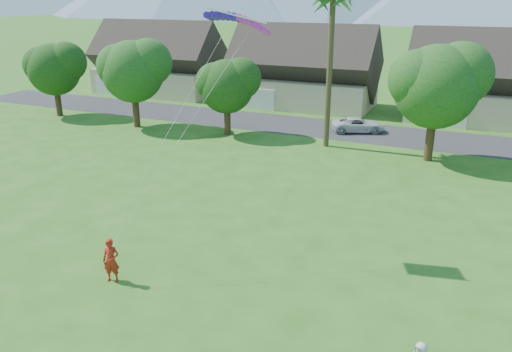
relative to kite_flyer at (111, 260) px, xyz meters
The scene contains 6 objects.
street 29.39m from the kite_flyer, 81.19° to the left, with size 90.00×7.00×0.01m, color #2D2D30.
kite_flyer is the anchor object (origin of this frame).
parked_car 29.28m from the kite_flyer, 82.47° to the left, with size 2.14×4.64×1.29m, color silver.
houses_row 38.42m from the kite_flyer, 82.52° to the left, with size 72.75×8.19×8.86m.
tree_row 23.51m from the kite_flyer, 81.68° to the left, with size 62.27×6.67×8.45m.
parafoil_kite 11.86m from the kite_flyer, 62.75° to the left, with size 3.03×1.24×0.50m.
Camera 1 is at (8.72, -9.56, 11.56)m, focal length 35.00 mm.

